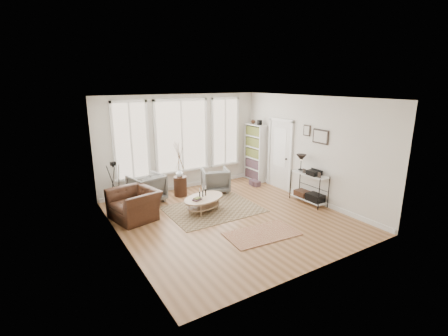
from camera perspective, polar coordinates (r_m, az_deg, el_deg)
room at (r=7.70m, az=1.10°, el=1.22°), size 5.50×5.54×2.90m
bay_window at (r=9.98m, az=-7.42°, el=5.34°), size 4.14×0.12×2.24m
door at (r=10.15m, az=9.80°, el=2.62°), size 0.09×1.06×2.22m
bookcase at (r=10.92m, az=5.51°, el=2.74°), size 0.31×0.85×2.06m
low_shelf at (r=9.18m, az=14.69°, el=-2.93°), size 0.38×1.08×1.30m
wall_art at (r=9.03m, az=16.01°, el=5.61°), size 0.04×0.88×0.44m
rug_main at (r=8.59m, az=-1.91°, el=-7.25°), size 2.37×1.79×0.01m
rug_runner at (r=7.33m, az=6.67°, el=-11.41°), size 1.65×1.00×0.01m
coffee_table at (r=8.38m, az=-3.62°, el=-5.71°), size 1.41×1.15×0.56m
armchair_left at (r=9.26m, az=-13.42°, el=-3.47°), size 0.99×1.01×0.78m
armchair_right at (r=9.85m, az=-1.51°, el=-2.14°), size 0.97×0.99×0.72m
side_table at (r=9.46m, az=-7.78°, el=-0.36°), size 0.38×0.38×1.61m
vase at (r=9.49m, az=-7.82°, el=-0.86°), size 0.28×0.28×0.23m
accent_chair at (r=8.23m, az=-15.48°, el=-6.16°), size 1.31×1.21×0.73m
tripod_camera at (r=8.87m, az=-18.60°, el=-3.33°), size 0.45×0.45×1.28m
book_stack_near at (r=10.56m, az=5.22°, el=-2.56°), size 0.26×0.30×0.17m
book_stack_far at (r=10.47m, az=5.62°, el=-2.76°), size 0.23×0.28×0.16m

